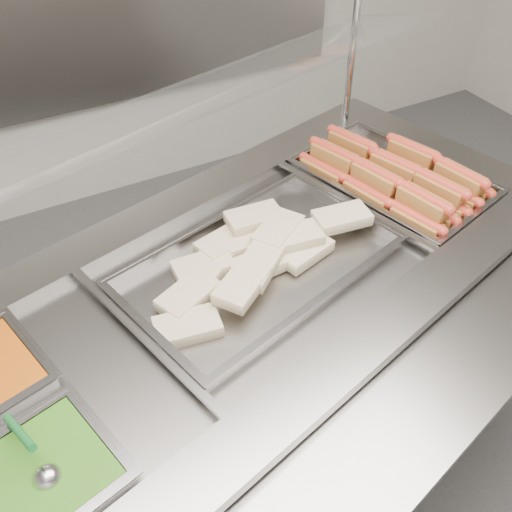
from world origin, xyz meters
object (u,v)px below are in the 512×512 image
sneeze_guard (175,108)px  serving_spoon (43,470)px  steam_counter (244,380)px  pan_hotdogs (391,187)px  pan_wraps (259,268)px

sneeze_guard → serving_spoon: bearing=-134.3°
steam_counter → serving_spoon: (-0.61, -0.33, 0.51)m
pan_hotdogs → pan_wraps: size_ratio=0.81×
pan_wraps → serving_spoon: 0.77m
steam_counter → pan_wraps: bearing=14.8°
pan_wraps → serving_spoon: bearing=-152.7°
steam_counter → sneeze_guard: size_ratio=1.22×
serving_spoon → sneeze_guard: bearing=45.7°
sneeze_guard → pan_wraps: 0.50m
steam_counter → serving_spoon: serving_spoon is taller
serving_spoon → pan_wraps: bearing=27.3°
sneeze_guard → pan_wraps: size_ratio=2.20×
pan_hotdogs → pan_wraps: (-0.60, -0.16, 0.02)m
sneeze_guard → serving_spoon: (-0.55, -0.57, -0.39)m
steam_counter → pan_hotdogs: size_ratio=3.28×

